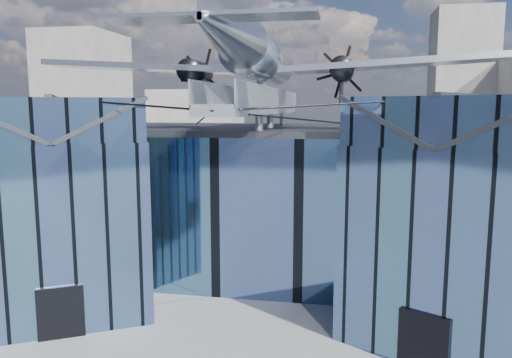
# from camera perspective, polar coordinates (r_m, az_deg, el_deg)

# --- Properties ---
(ground_plane) EXTENTS (120.00, 120.00, 0.00)m
(ground_plane) POSITION_cam_1_polar(r_m,az_deg,el_deg) (28.32, -0.78, -15.16)
(ground_plane) COLOR gray
(museum) EXTENTS (32.88, 24.50, 17.60)m
(museum) POSITION_cam_1_polar(r_m,az_deg,el_deg) (32.22, 1.26, -1.97)
(museum) COLOR #476791
(museum) RESTS_ON ground
(bg_towers) EXTENTS (77.00, 24.50, 26.00)m
(bg_towers) POSITION_cam_1_polar(r_m,az_deg,el_deg) (76.06, 7.93, 7.22)
(bg_towers) COLOR gray
(bg_towers) RESTS_ON ground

